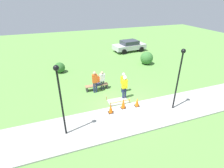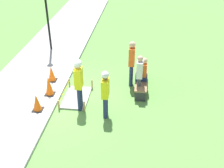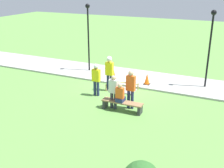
{
  "view_description": "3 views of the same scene",
  "coord_description": "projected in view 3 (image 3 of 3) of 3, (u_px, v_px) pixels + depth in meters",
  "views": [
    {
      "loc": [
        -4.4,
        -9.49,
        7.05
      ],
      "look_at": [
        -0.5,
        1.26,
        1.19
      ],
      "focal_mm": 28.0,
      "sensor_mm": 36.0,
      "label": 1
    },
    {
      "loc": [
        8.05,
        2.89,
        5.72
      ],
      "look_at": [
        -0.11,
        1.92,
        0.8
      ],
      "focal_mm": 45.0,
      "sensor_mm": 36.0,
      "label": 2
    },
    {
      "loc": [
        -5.62,
        13.59,
        5.56
      ],
      "look_at": [
        -0.28,
        1.9,
        0.8
      ],
      "focal_mm": 45.0,
      "sensor_mm": 36.0,
      "label": 3
    }
  ],
  "objects": [
    {
      "name": "park_bench",
      "position": [
        122.0,
        104.0,
        12.63
      ],
      "size": [
        1.89,
        0.44,
        0.45
      ],
      "color": "#2D2D33",
      "rests_on": "ground_plane"
    },
    {
      "name": "bystander_in_gray_shirt",
      "position": [
        114.0,
        90.0,
        12.68
      ],
      "size": [
        0.4,
        0.22,
        1.59
      ],
      "color": "#383D47",
      "rests_on": "ground_plane"
    },
    {
      "name": "traffic_cone_sidewalk_edge",
      "position": [
        114.0,
        75.0,
        16.28
      ],
      "size": [
        0.34,
        0.34,
        0.6
      ],
      "color": "black",
      "rests_on": "sidewalk"
    },
    {
      "name": "traffic_cone_far_patch",
      "position": [
        129.0,
        77.0,
        15.77
      ],
      "size": [
        0.34,
        0.34,
        0.74
      ],
      "color": "black",
      "rests_on": "sidewalk"
    },
    {
      "name": "ground_plane",
      "position": [
        122.0,
        86.0,
        15.71
      ],
      "size": [
        60.0,
        60.0,
        0.0
      ],
      "primitive_type": "plane",
      "color": "#5B8E42"
    },
    {
      "name": "lamppost_near",
      "position": [
        88.0,
        28.0,
        17.21
      ],
      "size": [
        0.28,
        0.28,
        4.16
      ],
      "color": "black",
      "rests_on": "sidewalk"
    },
    {
      "name": "traffic_cone_near_patch",
      "position": [
        147.0,
        79.0,
        15.59
      ],
      "size": [
        0.34,
        0.34,
        0.62
      ],
      "color": "black",
      "rests_on": "sidewalk"
    },
    {
      "name": "worker_supervisor",
      "position": [
        109.0,
        70.0,
        14.69
      ],
      "size": [
        0.4,
        0.27,
        1.89
      ],
      "color": "navy",
      "rests_on": "ground_plane"
    },
    {
      "name": "sidewalk",
      "position": [
        131.0,
        77.0,
        16.97
      ],
      "size": [
        28.0,
        3.0,
        0.1
      ],
      "color": "#9E9E99",
      "rests_on": "ground_plane"
    },
    {
      "name": "bystander_in_orange_shirt",
      "position": [
        131.0,
        87.0,
        12.63
      ],
      "size": [
        0.4,
        0.24,
        1.82
      ],
      "color": "navy",
      "rests_on": "ground_plane"
    },
    {
      "name": "person_seated_on_bench",
      "position": [
        120.0,
        94.0,
        12.46
      ],
      "size": [
        0.36,
        0.44,
        0.89
      ],
      "color": "navy",
      "rests_on": "park_bench"
    },
    {
      "name": "lamppost_far",
      "position": [
        211.0,
        38.0,
        14.44
      ],
      "size": [
        0.28,
        0.28,
        4.09
      ],
      "color": "black",
      "rests_on": "sidewalk"
    },
    {
      "name": "worker_assistant",
      "position": [
        96.0,
        77.0,
        14.08
      ],
      "size": [
        0.4,
        0.24,
        1.69
      ],
      "color": "navy",
      "rests_on": "ground_plane"
    },
    {
      "name": "wet_concrete_patch",
      "position": [
        122.0,
        90.0,
        15.08
      ],
      "size": [
        1.53,
        0.94,
        0.37
      ],
      "color": "gray",
      "rests_on": "ground_plane"
    }
  ]
}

